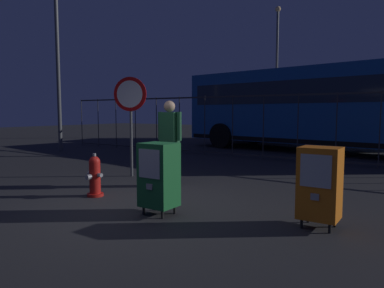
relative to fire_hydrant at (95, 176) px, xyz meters
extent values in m
plane|color=#262628|center=(1.05, -0.20, -0.35)|extent=(60.00, 60.00, 0.00)
cylinder|color=red|center=(0.00, 0.00, -0.33)|extent=(0.28, 0.28, 0.05)
cylinder|color=red|center=(0.00, 0.00, -0.03)|extent=(0.19, 0.19, 0.55)
sphere|color=red|center=(0.00, 0.00, 0.25)|extent=(0.19, 0.19, 0.19)
cylinder|color=gray|center=(0.00, 0.00, 0.37)|extent=(0.06, 0.06, 0.05)
cylinder|color=gray|center=(0.00, -0.13, 0.00)|extent=(0.09, 0.08, 0.09)
cylinder|color=gray|center=(-0.13, 0.00, 0.03)|extent=(0.07, 0.07, 0.07)
cylinder|color=gray|center=(0.13, 0.00, 0.03)|extent=(0.07, 0.07, 0.07)
cylinder|color=black|center=(3.48, 0.29, -0.29)|extent=(0.04, 0.04, 0.12)
cylinder|color=black|center=(3.82, 0.29, -0.29)|extent=(0.04, 0.04, 0.12)
cylinder|color=black|center=(3.48, 0.57, -0.29)|extent=(0.04, 0.04, 0.12)
cylinder|color=black|center=(3.82, 0.57, -0.29)|extent=(0.04, 0.04, 0.12)
cube|color=orange|center=(3.65, 0.43, 0.22)|extent=(0.48, 0.40, 0.90)
cube|color=#B2B7BF|center=(3.65, 0.22, 0.40)|extent=(0.36, 0.01, 0.40)
cube|color=gray|center=(3.65, 0.22, 0.08)|extent=(0.10, 0.02, 0.08)
cylinder|color=black|center=(1.45, -0.37, -0.29)|extent=(0.04, 0.04, 0.12)
cylinder|color=black|center=(1.78, -0.37, -0.29)|extent=(0.04, 0.04, 0.12)
cylinder|color=black|center=(1.45, -0.09, -0.29)|extent=(0.04, 0.04, 0.12)
cylinder|color=black|center=(1.78, -0.09, -0.29)|extent=(0.04, 0.04, 0.12)
cube|color=#19602D|center=(1.61, -0.23, 0.22)|extent=(0.48, 0.40, 0.90)
cube|color=#B2B7BF|center=(1.61, -0.44, 0.40)|extent=(0.36, 0.01, 0.40)
cube|color=gray|center=(1.61, -0.44, 0.08)|extent=(0.10, 0.02, 0.08)
cylinder|color=#4C4F54|center=(-0.82, 1.77, 0.75)|extent=(0.06, 0.06, 2.20)
cylinder|color=red|center=(-0.82, 1.75, 1.50)|extent=(0.71, 0.31, 0.76)
cylinder|color=white|center=(-0.82, 1.74, 1.50)|extent=(0.56, 0.23, 0.60)
cylinder|color=black|center=(0.47, 1.40, 0.07)|extent=(0.14, 0.14, 0.85)
cylinder|color=black|center=(0.65, 1.40, 0.07)|extent=(0.14, 0.14, 0.85)
cube|color=#1E5933|center=(0.56, 1.40, 0.80)|extent=(0.36, 0.20, 0.60)
sphere|color=tan|center=(0.56, 1.40, 1.21)|extent=(0.22, 0.22, 0.22)
cylinder|color=#1E5933|center=(0.33, 1.40, 0.83)|extent=(0.09, 0.09, 0.55)
cylinder|color=#1E5933|center=(0.79, 1.40, 0.83)|extent=(0.09, 0.09, 0.55)
cube|color=#2D2D33|center=(1.05, 6.16, 1.60)|extent=(18.00, 0.04, 0.05)
cube|color=#2D2D33|center=(1.05, 6.16, -0.25)|extent=(18.00, 0.04, 0.05)
cylinder|color=#2D2D33|center=(-7.95, 6.16, 0.65)|extent=(0.03, 0.03, 2.00)
cylinder|color=#2D2D33|center=(-6.89, 6.16, 0.65)|extent=(0.03, 0.03, 2.00)
cylinder|color=#2D2D33|center=(-5.83, 6.16, 0.65)|extent=(0.03, 0.03, 2.00)
cylinder|color=#2D2D33|center=(-4.77, 6.16, 0.65)|extent=(0.03, 0.03, 2.00)
cylinder|color=#2D2D33|center=(-3.71, 6.16, 0.65)|extent=(0.03, 0.03, 2.00)
cylinder|color=#2D2D33|center=(-2.65, 6.16, 0.65)|extent=(0.03, 0.03, 2.00)
cylinder|color=#2D2D33|center=(-1.60, 6.16, 0.65)|extent=(0.03, 0.03, 2.00)
cylinder|color=#2D2D33|center=(-0.54, 6.16, 0.65)|extent=(0.03, 0.03, 2.00)
cylinder|color=#2D2D33|center=(0.52, 6.16, 0.65)|extent=(0.03, 0.03, 2.00)
cylinder|color=#2D2D33|center=(1.58, 6.16, 0.65)|extent=(0.03, 0.03, 2.00)
cylinder|color=#2D2D33|center=(2.64, 6.16, 0.65)|extent=(0.03, 0.03, 2.00)
cylinder|color=#2D2D33|center=(3.70, 6.16, 0.65)|extent=(0.03, 0.03, 2.00)
cube|color=#19519E|center=(1.60, 9.16, 1.32)|extent=(10.74, 3.87, 2.65)
cube|color=#1E2838|center=(1.60, 9.16, 1.80)|extent=(10.12, 3.80, 0.80)
cube|color=black|center=(1.60, 9.16, 0.10)|extent=(10.53, 3.85, 0.16)
cylinder|color=black|center=(-2.21, 8.41, 0.15)|extent=(1.03, 0.41, 1.00)
cylinder|color=black|center=(-1.88, 10.89, 0.15)|extent=(1.03, 0.41, 1.00)
cube|color=beige|center=(1.03, 13.20, 1.32)|extent=(10.68, 3.41, 2.65)
cube|color=#1E2838|center=(1.03, 13.20, 1.80)|extent=(10.05, 3.37, 0.80)
cube|color=black|center=(1.03, 13.20, 0.10)|extent=(10.47, 3.40, 0.16)
cylinder|color=black|center=(-2.52, 11.63, 0.15)|extent=(1.02, 0.37, 1.00)
cylinder|color=black|center=(-2.74, 14.12, 0.15)|extent=(1.02, 0.37, 1.00)
cylinder|color=#4C4F54|center=(-6.76, 4.20, 2.70)|extent=(0.14, 0.14, 6.10)
cylinder|color=#4C4F54|center=(-2.62, 15.57, 3.20)|extent=(0.14, 0.14, 7.10)
sphere|color=#FFD18C|center=(-2.62, 15.57, 6.85)|extent=(0.32, 0.32, 0.32)
camera|label=1|loc=(4.75, -4.08, 1.10)|focal=33.19mm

